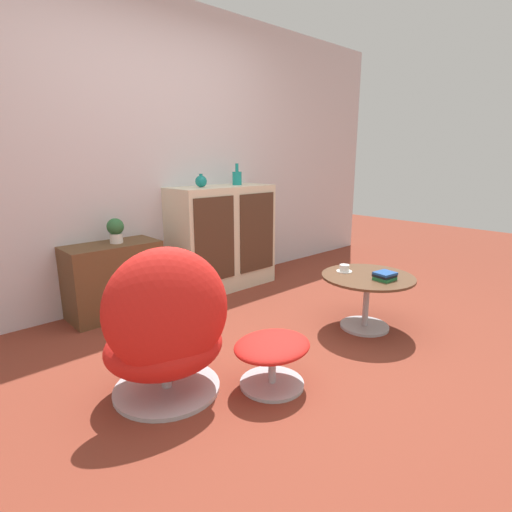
{
  "coord_description": "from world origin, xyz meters",
  "views": [
    {
      "loc": [
        -1.73,
        -1.55,
        1.27
      ],
      "look_at": [
        0.23,
        0.56,
        0.55
      ],
      "focal_mm": 28.0,
      "sensor_mm": 36.0,
      "label": 1
    }
  ],
  "objects": [
    {
      "name": "ground_plane",
      "position": [
        0.0,
        0.0,
        0.0
      ],
      "size": [
        12.0,
        12.0,
        0.0
      ],
      "primitive_type": "plane",
      "color": "brown"
    },
    {
      "name": "wall_back",
      "position": [
        0.0,
        1.73,
        1.3
      ],
      "size": [
        6.4,
        0.06,
        2.6
      ],
      "color": "silver",
      "rests_on": "ground_plane"
    },
    {
      "name": "sideboard",
      "position": [
        0.63,
        1.47,
        0.5
      ],
      "size": [
        1.03,
        0.45,
        1.0
      ],
      "color": "beige",
      "rests_on": "ground_plane"
    },
    {
      "name": "tv_console",
      "position": [
        -0.46,
        1.51,
        0.3
      ],
      "size": [
        0.73,
        0.38,
        0.59
      ],
      "color": "brown",
      "rests_on": "ground_plane"
    },
    {
      "name": "egg_chair",
      "position": [
        -0.76,
        0.19,
        0.38
      ],
      "size": [
        0.78,
        0.75,
        0.86
      ],
      "color": "#B7B7BC",
      "rests_on": "ground_plane"
    },
    {
      "name": "ottoman",
      "position": [
        -0.28,
        -0.12,
        0.21
      ],
      "size": [
        0.46,
        0.39,
        0.29
      ],
      "color": "#B7B7BC",
      "rests_on": "ground_plane"
    },
    {
      "name": "coffee_table",
      "position": [
        0.8,
        -0.05,
        0.3
      ],
      "size": [
        0.68,
        0.68,
        0.41
      ],
      "color": "#B7B7BC",
      "rests_on": "ground_plane"
    },
    {
      "name": "vase_leftmost",
      "position": [
        0.4,
        1.48,
        1.05
      ],
      "size": [
        0.11,
        0.11,
        0.12
      ],
      "color": "#147A75",
      "rests_on": "sideboard"
    },
    {
      "name": "vase_inner_left",
      "position": [
        0.83,
        1.48,
        1.07
      ],
      "size": [
        0.09,
        0.09,
        0.21
      ],
      "color": "teal",
      "rests_on": "sideboard"
    },
    {
      "name": "potted_plant",
      "position": [
        -0.41,
        1.51,
        0.7
      ],
      "size": [
        0.13,
        0.13,
        0.2
      ],
      "color": "silver",
      "rests_on": "tv_console"
    },
    {
      "name": "teacup",
      "position": [
        0.76,
        0.14,
        0.44
      ],
      "size": [
        0.12,
        0.12,
        0.05
      ],
      "color": "white",
      "rests_on": "coffee_table"
    },
    {
      "name": "book_stack",
      "position": [
        0.8,
        -0.18,
        0.44
      ],
      "size": [
        0.16,
        0.14,
        0.06
      ],
      "color": "#237038",
      "rests_on": "coffee_table"
    }
  ]
}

